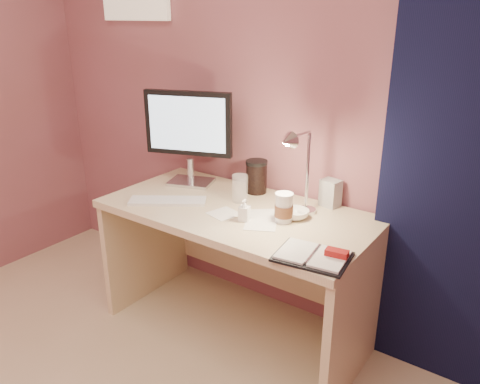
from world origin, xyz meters
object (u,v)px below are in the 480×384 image
Objects in this scene: keyboard at (168,201)px; dark_jar at (256,178)px; coffee_cup at (284,208)px; product_box at (330,193)px; planner at (315,256)px; desk at (245,243)px; bowl at (295,214)px; desk_lamp at (299,166)px; clear_cup at (240,188)px; lotion_bottle at (244,210)px; monitor at (189,130)px.

dark_jar is at bearing 19.47° from keyboard.
product_box is at bearing 72.66° from coffee_cup.
planner is 0.58m from product_box.
desk is 3.50× the size of keyboard.
bowl is 0.26m from desk_lamp.
keyboard is 0.91m from planner.
planner is at bearing -28.66° from clear_cup.
product_box reaches higher than desk.
coffee_cup is at bearing -110.45° from bowl.
dark_jar is (-0.35, 0.19, 0.06)m from bowl.
bowl is at bearing -0.14° from desk.
product_box is (0.42, 0.22, -0.00)m from clear_cup.
planner is 0.73× the size of desk_lamp.
keyboard is (-0.35, -0.21, 0.23)m from desk.
coffee_cup is 0.19m from lotion_bottle.
product_box is (0.07, 0.24, 0.05)m from bowl.
desk_lamp is at bearing -42.86° from bowl.
clear_cup reaches higher than product_box.
product_box is (0.37, 0.24, 0.30)m from desk.
lotion_bottle reaches higher than keyboard.
dark_jar is at bearing -161.21° from product_box.
coffee_cup is 1.01× the size of product_box.
desk is 9.63× the size of clear_cup.
desk is at bearing 179.86° from bowl.
planner is 2.37× the size of bowl.
monitor is 3.71× the size of clear_cup.
desk is 2.60× the size of monitor.
dark_jar is (-0.05, 0.19, 0.31)m from desk.
monitor reaches higher than lotion_bottle.
planner is at bearing -44.66° from desk_lamp.
lotion_bottle is (0.16, -0.19, -0.02)m from clear_cup.
keyboard is 0.47m from lotion_bottle.
desk_lamp reaches higher than keyboard.
desk is 10.37× the size of bowl.
coffee_cup is at bearing -14.23° from desk.
bowl is (0.30, -0.00, 0.25)m from desk.
desk is 0.47m from keyboard.
keyboard is 0.85m from product_box.
keyboard is 0.50m from dark_jar.
desk_lamp is at bearing -17.59° from keyboard.
dark_jar is 0.46m from desk_lamp.
coffee_cup is (0.62, 0.14, 0.06)m from keyboard.
bowl is (0.74, -0.08, -0.30)m from monitor.
clear_cup is 0.25m from lotion_bottle.
product_box is (0.81, 0.16, -0.25)m from monitor.
monitor is 0.47m from dark_jar.
desk is at bearing 165.77° from coffee_cup.
clear_cup reaches higher than keyboard.
planner is 0.41m from bowl.
desk is at bearing -24.72° from clear_cup.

